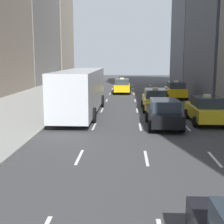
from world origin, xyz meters
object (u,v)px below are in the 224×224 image
taxi_second (175,90)px  taxi_fourth (206,109)px  city_bus (81,90)px  sedan_black_near (164,113)px  taxi_third (122,86)px  taxi_lead (155,99)px

taxi_second → taxi_fourth: bearing=-90.0°
city_bus → sedan_black_near: bearing=-37.1°
taxi_second → taxi_third: 7.19m
taxi_lead → city_bus: size_ratio=0.38×
taxi_second → taxi_fourth: (0.00, -12.54, 0.00)m
taxi_third → city_bus: city_bus is taller
taxi_lead → taxi_second: 8.27m
taxi_lead → taxi_second: size_ratio=1.00×
taxi_fourth → city_bus: size_ratio=0.38×
taxi_second → city_bus: (-8.41, -9.66, 0.91)m
sedan_black_near → city_bus: bearing=142.9°
taxi_second → sedan_black_near: 14.18m
taxi_fourth → sedan_black_near: bearing=-154.1°
taxi_fourth → sedan_black_near: taxi_fourth is taller
taxi_fourth → sedan_black_near: 3.11m
taxi_third → taxi_fourth: (5.60, -17.04, 0.00)m
taxi_third → city_bus: 14.47m
taxi_fourth → sedan_black_near: (-2.80, -1.36, -0.02)m
taxi_fourth → city_bus: (-8.41, 2.88, 0.91)m
taxi_fourth → sedan_black_near: size_ratio=0.98×
taxi_fourth → taxi_third: bearing=108.2°
taxi_fourth → city_bus: city_bus is taller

